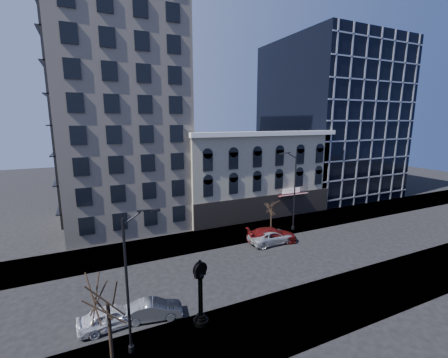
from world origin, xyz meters
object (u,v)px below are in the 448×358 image
street_clock (200,295)px  car_near_a (112,316)px  car_near_b (153,310)px  street_lamp_near (136,245)px

street_clock → car_near_a: bearing=135.5°
car_near_a → car_near_b: bearing=-101.5°
car_near_a → street_lamp_near: bearing=-158.0°
street_clock → car_near_a: (-5.57, 2.41, -1.50)m
street_clock → street_lamp_near: size_ratio=0.53×
street_clock → car_near_a: size_ratio=1.06×
car_near_a → car_near_b: 2.78m
street_lamp_near → car_near_a: size_ratio=2.02×
car_near_b → street_clock: bearing=-115.4°
street_clock → street_lamp_near: street_lamp_near is taller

